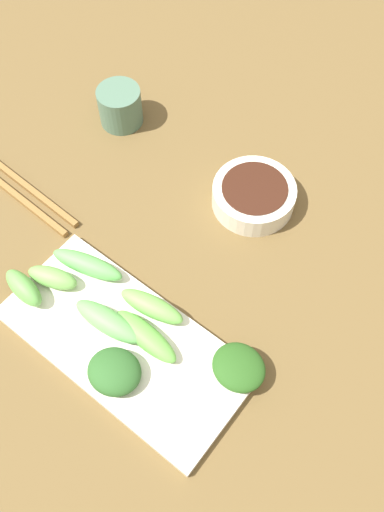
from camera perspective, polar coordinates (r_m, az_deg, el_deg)
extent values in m
cube|color=brown|center=(0.71, -0.73, -2.70)|extent=(2.10, 2.10, 0.02)
cylinder|color=silver|center=(0.76, 6.08, 6.35)|extent=(0.11, 0.11, 0.03)
cylinder|color=#3A1D12|center=(0.75, 6.12, 6.66)|extent=(0.09, 0.09, 0.02)
cube|color=silver|center=(0.67, -6.95, -8.85)|extent=(0.14, 0.30, 0.01)
ellipsoid|color=#64B558|center=(0.66, -8.61, -6.68)|extent=(0.04, 0.09, 0.02)
ellipsoid|color=#5FB655|center=(0.70, -10.70, -0.88)|extent=(0.05, 0.10, 0.02)
ellipsoid|color=#71B052|center=(0.70, -14.14, -2.16)|extent=(0.05, 0.07, 0.02)
ellipsoid|color=#28561C|center=(0.64, 4.83, -11.33)|extent=(0.06, 0.07, 0.02)
ellipsoid|color=#2B5C26|center=(0.64, -7.98, -11.69)|extent=(0.07, 0.07, 0.03)
ellipsoid|color=#62B344|center=(0.65, -4.77, -8.22)|extent=(0.03, 0.09, 0.02)
ellipsoid|color=#6DBA4D|center=(0.66, -3.91, -5.36)|extent=(0.04, 0.09, 0.02)
ellipsoid|color=#61AA4B|center=(0.70, -16.92, -3.15)|extent=(0.03, 0.07, 0.03)
cube|color=olive|center=(0.82, -17.32, 7.37)|extent=(0.02, 0.23, 0.01)
cube|color=olive|center=(0.82, -18.33, 6.49)|extent=(0.02, 0.23, 0.01)
cylinder|color=#50735C|center=(0.85, -7.41, 15.02)|extent=(0.06, 0.06, 0.06)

